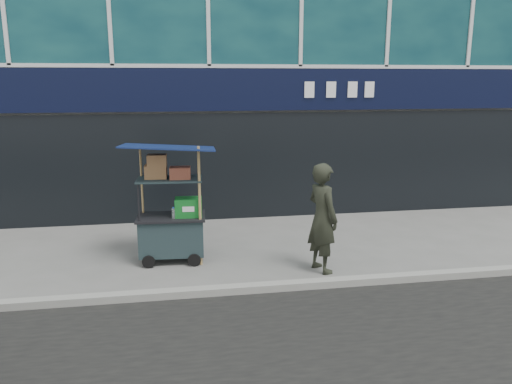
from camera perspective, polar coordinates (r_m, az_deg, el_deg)
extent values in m
plane|color=#5F5F5A|center=(7.79, -2.64, -10.89)|extent=(80.00, 80.00, 0.00)
cube|color=gray|center=(7.59, -2.46, -11.07)|extent=(80.00, 0.18, 0.12)
cube|color=black|center=(10.98, -5.31, 11.54)|extent=(15.68, 0.06, 0.90)
cube|color=black|center=(11.19, -5.14, 2.80)|extent=(15.68, 0.04, 2.40)
cube|color=black|center=(8.87, -9.60, -4.93)|extent=(1.13, 0.70, 0.64)
cylinder|color=black|center=(8.70, -12.18, -7.82)|extent=(0.22, 0.06, 0.22)
cylinder|color=black|center=(8.65, -7.07, -7.74)|extent=(0.22, 0.06, 0.22)
cube|color=black|center=(8.77, -9.68, -2.82)|extent=(1.21, 0.78, 0.04)
cylinder|color=black|center=(8.47, -13.26, -1.27)|extent=(0.03, 0.03, 0.69)
cylinder|color=black|center=(8.41, -6.45, -1.11)|extent=(0.03, 0.03, 0.69)
cylinder|color=black|center=(9.00, -12.86, -0.43)|extent=(0.03, 0.03, 0.69)
cylinder|color=black|center=(8.94, -6.45, -0.28)|extent=(0.03, 0.03, 0.69)
cube|color=black|center=(8.62, -9.85, 1.45)|extent=(1.13, 0.70, 0.03)
cylinder|color=olive|center=(8.43, -6.43, -1.72)|extent=(0.05, 0.05, 2.06)
cylinder|color=olive|center=(9.04, -12.82, -1.28)|extent=(0.04, 0.04, 1.96)
cube|color=#0B1641|center=(8.53, -9.99, 5.06)|extent=(1.61, 1.18, 0.18)
cube|color=#0E5C26|center=(8.67, -7.72, -1.72)|extent=(0.47, 0.34, 0.32)
cylinder|color=silver|center=(8.57, -9.41, -2.43)|extent=(0.06, 0.06, 0.18)
cylinder|color=#1749B2|center=(8.54, -9.43, -1.78)|extent=(0.03, 0.03, 0.02)
cube|color=#8D603B|center=(8.66, -11.37, 2.30)|extent=(0.38, 0.29, 0.23)
cube|color=#8E5C3E|center=(8.55, -8.67, 2.17)|extent=(0.36, 0.27, 0.20)
cube|color=#8D603B|center=(8.61, -11.26, 3.63)|extent=(0.33, 0.25, 0.18)
imported|color=black|center=(8.24, 7.60, -2.94)|extent=(0.63, 0.77, 1.82)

